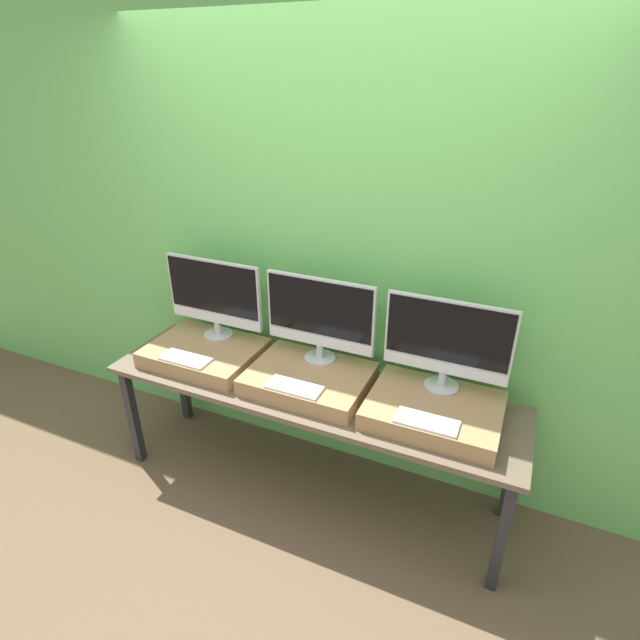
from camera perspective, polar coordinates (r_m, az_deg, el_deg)
ground_plane at (r=2.97m, az=-3.86°, el=-21.94°), size 12.00×12.00×0.00m
wall_back at (r=2.73m, az=1.86°, el=6.86°), size 8.00×0.04×2.60m
workbench at (r=2.74m, az=-1.33°, el=-8.75°), size 2.27×0.60×0.70m
wooden_riser_left at (r=2.99m, az=-13.01°, el=-3.66°), size 0.63×0.48×0.09m
monitor_left at (r=2.95m, az=-11.99°, el=2.83°), size 0.61×0.17×0.48m
keyboard_left at (r=2.85m, az=-15.11°, el=-4.28°), size 0.29×0.12×0.01m
wooden_riser_center at (r=2.68m, az=-1.28°, el=-6.73°), size 0.63×0.48×0.09m
monitor_center at (r=2.64m, az=-0.02°, el=0.48°), size 0.61×0.17×0.48m
keyboard_center at (r=2.53m, az=-2.96°, el=-7.65°), size 0.29×0.12×0.01m
wooden_riser_right at (r=2.52m, az=12.88°, el=-10.01°), size 0.63×0.48×0.09m
monitor_right at (r=2.47m, az=14.33°, el=-2.34°), size 0.61×0.17×0.48m
keyboard_right at (r=2.35m, az=12.09°, el=-11.27°), size 0.29×0.12×0.01m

